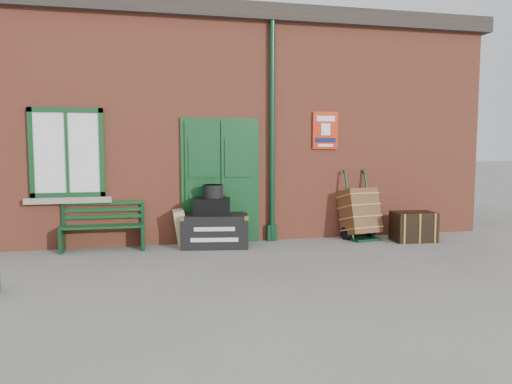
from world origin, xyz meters
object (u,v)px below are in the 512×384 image
object	(u,v)px
dark_trunk	(413,227)
bench	(103,225)
porter_trolley	(360,213)
houdini_trunk	(215,231)

from	to	relation	value
dark_trunk	bench	bearing A→B (deg)	178.70
bench	dark_trunk	xyz separation A→B (m)	(5.54, -0.52, -0.15)
bench	dark_trunk	world-z (taller)	bench
porter_trolley	houdini_trunk	bearing A→B (deg)	172.50
porter_trolley	dark_trunk	xyz separation A→B (m)	(0.88, -0.43, -0.22)
bench	porter_trolley	xyz separation A→B (m)	(4.66, -0.09, 0.07)
dark_trunk	porter_trolley	bearing A→B (deg)	157.93
porter_trolley	dark_trunk	size ratio (longest dim) A/B	1.69
porter_trolley	bench	bearing A→B (deg)	169.16
bench	porter_trolley	distance (m)	4.66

